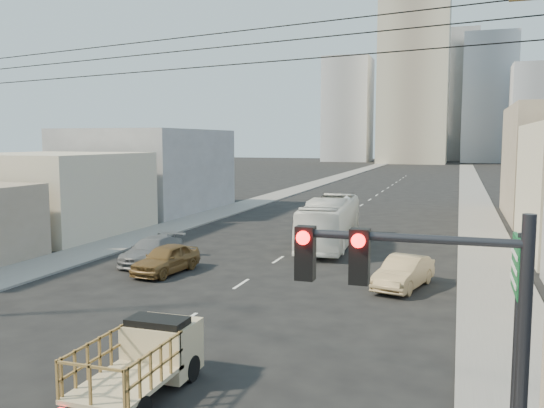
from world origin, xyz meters
The scene contains 18 objects.
sidewalk_left centered at (-11.75, 70.00, 0.06)m, with size 3.50×180.00×0.12m, color slate.
sidewalk_right centered at (11.75, 70.00, 0.06)m, with size 3.50×180.00×0.12m, color slate.
lane_dashes centered at (0.00, 53.00, 0.01)m, with size 0.15×104.00×0.01m.
flatbed_pickup centered at (1.85, 1.75, 1.09)m, with size 1.95×4.41×1.90m.
city_bus centered at (1.89, 25.39, 1.59)m, with size 2.66×11.38×3.17m, color white.
sedan_brown centered at (-4.57, 14.93, 0.76)m, with size 1.80×4.47×1.52m, color brown.
sedan_tan centered at (7.59, 15.66, 0.75)m, with size 1.58×4.54×1.50m, color tan.
sedan_grey centered at (-6.52, 16.89, 0.73)m, with size 2.06×5.06×1.47m, color slate.
traffic_signal centered at (9.77, -3.51, 4.08)m, with size 3.23×0.35×6.00m.
green_sign centered at (11.16, 1.50, 3.74)m, with size 0.18×1.60×5.00m.
overhead_wires centered at (0.00, 1.50, 8.97)m, with size 23.01×5.02×0.72m.
bldg_left_mid centered at (-19.00, 24.00, 3.00)m, with size 11.00×12.00×6.00m, color beige.
bldg_left_far centered at (-19.50, 39.00, 4.00)m, with size 12.00×16.00×8.00m, color gray.
high_rise_tower centered at (-4.00, 170.00, 30.00)m, with size 20.00×20.00×60.00m, color tan.
midrise_ne centered at (18.00, 185.00, 20.00)m, with size 16.00×16.00×40.00m, color #92949A.
midrise_nw centered at (-26.00, 180.00, 17.00)m, with size 15.00×15.00×34.00m, color #92949A.
midrise_back centered at (6.00, 200.00, 22.00)m, with size 18.00×18.00×44.00m, color gray.
midrise_east centered at (30.00, 165.00, 14.00)m, with size 14.00×14.00×28.00m, color #92949A.
Camera 1 is at (9.91, -11.56, 6.95)m, focal length 38.00 mm.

